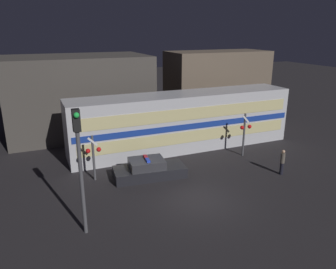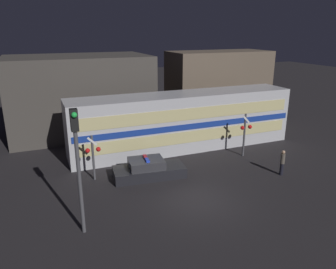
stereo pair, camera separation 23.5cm
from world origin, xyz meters
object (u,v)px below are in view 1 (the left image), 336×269
Objects in this scene: train at (183,121)px; police_car at (149,170)px; pedestrian at (282,162)px; traffic_light_corner at (80,158)px; crossing_signal_near at (245,131)px.

train reaches higher than police_car.
pedestrian reaches higher than police_car.
traffic_light_corner is at bearing -136.43° from train.
crossing_signal_near is (7.28, 0.69, 1.34)m from police_car.
train reaches higher than pedestrian.
traffic_light_corner reaches higher than train.
train reaches higher than crossing_signal_near.
train is 3.77× the size of police_car.
pedestrian is 0.52× the size of crossing_signal_near.
police_car is 1.45× the size of crossing_signal_near.
traffic_light_corner reaches higher than police_car.
police_car is 2.78× the size of pedestrian.
traffic_light_corner is at bearing -173.14° from pedestrian.
train is at bearing 117.58° from pedestrian.
traffic_light_corner is at bearing -130.02° from police_car.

